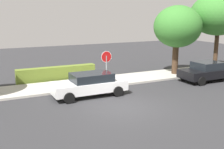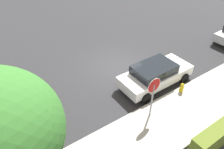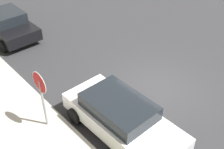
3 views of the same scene
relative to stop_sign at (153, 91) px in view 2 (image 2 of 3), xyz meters
The scene contains 5 objects.
ground_plane 5.10m from the stop_sign, 104.13° to the right, with size 60.00×60.00×0.00m, color #2D2D30.
sidewalk_curb 2.17m from the stop_sign, 143.78° to the left, with size 32.00×2.97×0.14m, color #B2ADA3.
stop_sign is the anchor object (origin of this frame).
parked_car_white 2.85m from the stop_sign, 137.60° to the right, with size 4.59×2.10×1.42m.
fire_hydrant 3.01m from the stop_sign, behind, with size 0.30×0.22×0.72m.
Camera 2 is at (7.14, 9.96, 8.50)m, focal length 35.00 mm.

